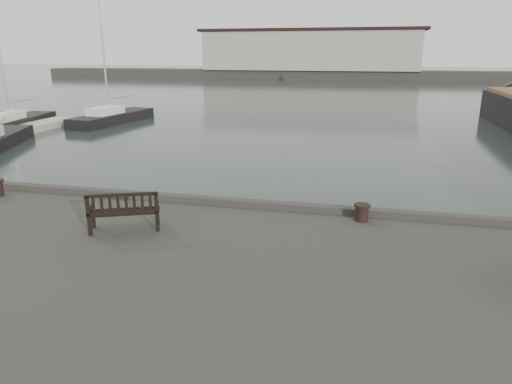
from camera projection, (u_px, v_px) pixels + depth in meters
ground at (211, 252)px, 13.41m from camera, size 400.00×400.00×0.00m
breakwater at (325, 59)px, 98.85m from camera, size 140.00×9.50×12.20m
bench at (125, 218)px, 10.81m from camera, size 1.73×1.15×0.94m
bollard_right at (362, 213)px, 11.44m from camera, size 0.53×0.53×0.43m
yacht_b at (14, 126)px, 35.06m from camera, size 3.73×9.76×12.67m
yacht_d at (113, 120)px, 38.21m from camera, size 3.38×9.10×11.28m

